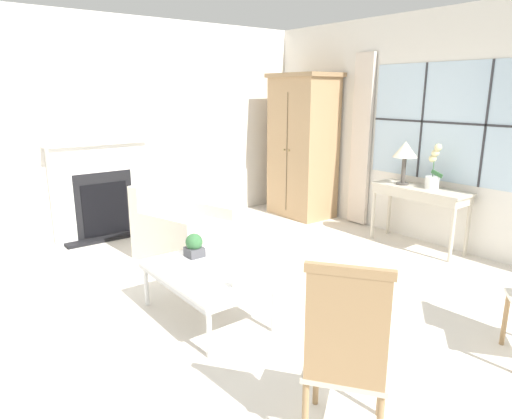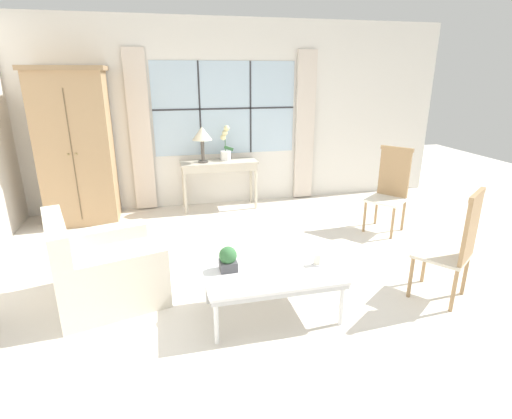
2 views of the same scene
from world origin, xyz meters
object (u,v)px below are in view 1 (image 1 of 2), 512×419
object	(u,v)px
armchair_upholstered	(186,232)
potted_plant_small	(194,245)
armoire	(303,146)
potted_orchid	(433,172)
console_table	(420,195)
pillar_candle	(235,282)
fireplace	(100,180)
table_lamp	(405,151)
accent_chair_wooden	(346,349)
coffee_table	(206,276)

from	to	relation	value
armchair_upholstered	potted_plant_small	bearing A→B (deg)	-25.13
armoire	potted_orchid	distance (m)	2.09
console_table	pillar_candle	xyz separation A→B (m)	(0.41, -3.00, -0.18)
fireplace	pillar_candle	world-z (taller)	fireplace
armoire	table_lamp	xyz separation A→B (m)	(1.73, 0.07, 0.09)
armchair_upholstered	pillar_candle	xyz separation A→B (m)	(1.87, -0.61, 0.19)
accent_chair_wooden	armoire	bearing A→B (deg)	139.65
coffee_table	potted_plant_small	world-z (taller)	potted_plant_small
table_lamp	accent_chair_wooden	world-z (taller)	table_lamp
fireplace	potted_orchid	distance (m)	4.12
armoire	armchair_upholstered	size ratio (longest dim) A/B	1.87
coffee_table	fireplace	bearing A→B (deg)	177.86
fireplace	coffee_table	bearing A→B (deg)	-2.14
armchair_upholstered	pillar_candle	distance (m)	1.97
table_lamp	armchair_upholstered	distance (m)	2.81
table_lamp	potted_orchid	distance (m)	0.42
accent_chair_wooden	coffee_table	xyz separation A→B (m)	(-1.68, 0.18, -0.20)
armchair_upholstered	pillar_candle	size ratio (longest dim) A/B	9.54
armchair_upholstered	pillar_candle	world-z (taller)	armchair_upholstered
armoire	coffee_table	xyz separation A→B (m)	(1.96, -2.92, -0.68)
console_table	potted_plant_small	world-z (taller)	console_table
pillar_candle	console_table	bearing A→B (deg)	97.75
coffee_table	potted_plant_small	xyz separation A→B (m)	(-0.36, 0.10, 0.15)
armchair_upholstered	coffee_table	xyz separation A→B (m)	(1.45, -0.61, 0.10)
table_lamp	armchair_upholstered	bearing A→B (deg)	-117.21
armoire	potted_orchid	size ratio (longest dim) A/B	3.98
potted_orchid	coffee_table	world-z (taller)	potted_orchid
potted_orchid	accent_chair_wooden	size ratio (longest dim) A/B	0.49
armoire	table_lamp	bearing A→B (deg)	2.34
potted_plant_small	coffee_table	bearing A→B (deg)	-16.20
console_table	accent_chair_wooden	world-z (taller)	accent_chair_wooden
potted_orchid	pillar_candle	xyz separation A→B (m)	(0.29, -3.05, -0.47)
armoire	coffee_table	distance (m)	3.58
coffee_table	accent_chair_wooden	bearing A→B (deg)	-5.99
accent_chair_wooden	coffee_table	size ratio (longest dim) A/B	0.93
potted_orchid	potted_plant_small	world-z (taller)	potted_orchid
potted_plant_small	pillar_candle	bearing A→B (deg)	-7.02
accent_chair_wooden	pillar_candle	distance (m)	1.28
console_table	armchair_upholstered	xyz separation A→B (m)	(-1.46, -2.40, -0.38)
potted_plant_small	pillar_candle	xyz separation A→B (m)	(0.78, -0.10, -0.06)
armoire	accent_chair_wooden	world-z (taller)	armoire
table_lamp	armchair_upholstered	xyz separation A→B (m)	(-1.22, -2.37, -0.88)
potted_orchid	console_table	bearing A→B (deg)	-157.86
fireplace	potted_orchid	size ratio (longest dim) A/B	4.36
coffee_table	potted_orchid	bearing A→B (deg)	87.61
armchair_upholstered	fireplace	bearing A→B (deg)	-158.24
armchair_upholstered	accent_chair_wooden	world-z (taller)	accent_chair_wooden
pillar_candle	potted_orchid	bearing A→B (deg)	95.52
armchair_upholstered	accent_chair_wooden	xyz separation A→B (m)	(3.13, -0.79, 0.30)
table_lamp	potted_orchid	xyz separation A→B (m)	(0.35, 0.07, -0.21)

